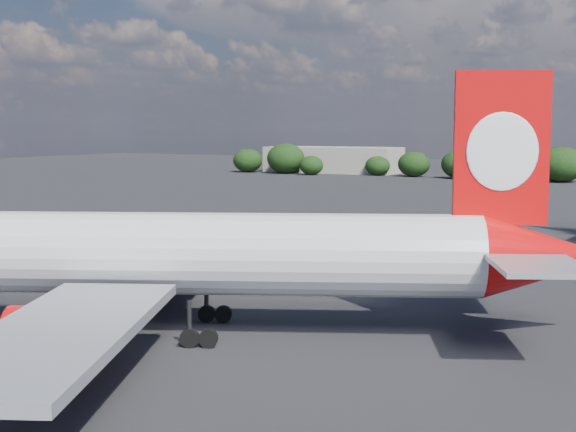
% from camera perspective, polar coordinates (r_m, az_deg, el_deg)
% --- Properties ---
extents(ground, '(500.00, 500.00, 0.00)m').
position_cam_1_polar(ground, '(107.47, 4.65, -1.30)').
color(ground, black).
rests_on(ground, ground).
extents(qantas_airliner, '(52.08, 50.23, 17.95)m').
position_cam_1_polar(qantas_airliner, '(55.37, -6.78, -2.84)').
color(qantas_airliner, silver).
rests_on(qantas_airliner, ground).
extents(terminal_building, '(42.00, 16.00, 8.00)m').
position_cam_1_polar(terminal_building, '(253.80, 3.22, 4.02)').
color(terminal_building, gray).
rests_on(terminal_building, ground).
extents(highway_sign, '(6.00, 0.30, 4.50)m').
position_cam_1_polar(highway_sign, '(222.32, 12.48, 3.32)').
color(highway_sign, '#166E25').
rests_on(highway_sign, ground).
extents(horizon_treeline, '(205.45, 16.25, 9.33)m').
position_cam_1_polar(horizon_treeline, '(220.53, 18.40, 3.36)').
color(horizon_treeline, black).
rests_on(horizon_treeline, ground).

